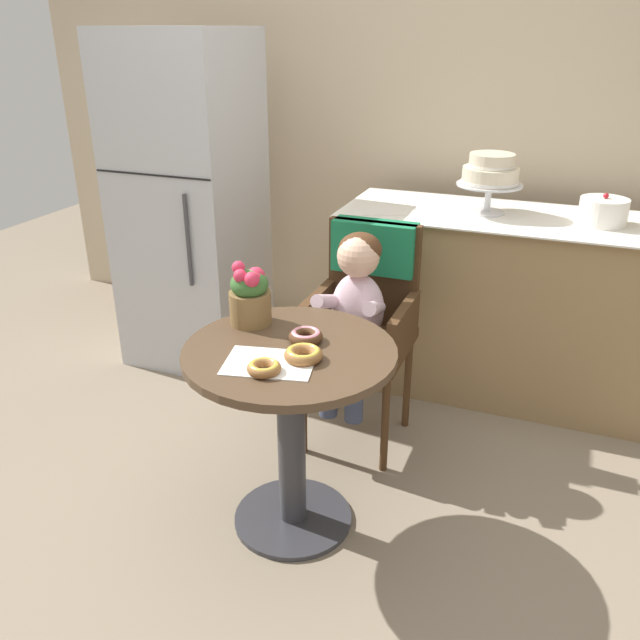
{
  "coord_description": "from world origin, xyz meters",
  "views": [
    {
      "loc": [
        0.81,
        -1.78,
        1.7
      ],
      "look_at": [
        0.05,
        0.15,
        0.77
      ],
      "focal_mm": 36.97,
      "sensor_mm": 36.0,
      "label": 1
    }
  ],
  "objects_px": {
    "seated_child": "(355,304)",
    "round_layer_cake": "(603,212)",
    "wicker_chair": "(367,299)",
    "donut_front": "(264,367)",
    "cafe_table": "(291,403)",
    "donut_mid": "(306,336)",
    "donut_side": "(303,354)",
    "flower_vase": "(250,295)",
    "tiered_cake_stand": "(491,174)",
    "refrigerator": "(190,205)"
  },
  "relations": [
    {
      "from": "flower_vase",
      "to": "refrigerator",
      "type": "bearing_deg",
      "value": 131.09
    },
    {
      "from": "cafe_table",
      "to": "tiered_cake_stand",
      "type": "height_order",
      "value": "tiered_cake_stand"
    },
    {
      "from": "donut_side",
      "to": "tiered_cake_stand",
      "type": "bearing_deg",
      "value": 75.13
    },
    {
      "from": "donut_side",
      "to": "flower_vase",
      "type": "bearing_deg",
      "value": 145.47
    },
    {
      "from": "wicker_chair",
      "to": "donut_mid",
      "type": "bearing_deg",
      "value": -95.62
    },
    {
      "from": "donut_side",
      "to": "donut_front",
      "type": "bearing_deg",
      "value": -123.18
    },
    {
      "from": "cafe_table",
      "to": "tiered_cake_stand",
      "type": "relative_size",
      "value": 2.4
    },
    {
      "from": "wicker_chair",
      "to": "refrigerator",
      "type": "height_order",
      "value": "refrigerator"
    },
    {
      "from": "seated_child",
      "to": "donut_mid",
      "type": "xyz_separation_m",
      "value": [
        -0.02,
        -0.47,
        0.06
      ]
    },
    {
      "from": "donut_side",
      "to": "cafe_table",
      "type": "bearing_deg",
      "value": 142.0
    },
    {
      "from": "wicker_chair",
      "to": "donut_front",
      "type": "distance_m",
      "value": 0.88
    },
    {
      "from": "flower_vase",
      "to": "refrigerator",
      "type": "relative_size",
      "value": 0.14
    },
    {
      "from": "seated_child",
      "to": "round_layer_cake",
      "type": "relative_size",
      "value": 3.52
    },
    {
      "from": "donut_front",
      "to": "donut_side",
      "type": "bearing_deg",
      "value": 56.82
    },
    {
      "from": "donut_mid",
      "to": "round_layer_cake",
      "type": "height_order",
      "value": "round_layer_cake"
    },
    {
      "from": "flower_vase",
      "to": "donut_side",
      "type": "bearing_deg",
      "value": -34.53
    },
    {
      "from": "donut_front",
      "to": "refrigerator",
      "type": "relative_size",
      "value": 0.06
    },
    {
      "from": "flower_vase",
      "to": "tiered_cake_stand",
      "type": "distance_m",
      "value": 1.35
    },
    {
      "from": "seated_child",
      "to": "tiered_cake_stand",
      "type": "xyz_separation_m",
      "value": [
        0.39,
        0.76,
        0.41
      ]
    },
    {
      "from": "seated_child",
      "to": "donut_mid",
      "type": "height_order",
      "value": "seated_child"
    },
    {
      "from": "seated_child",
      "to": "donut_side",
      "type": "bearing_deg",
      "value": -87.54
    },
    {
      "from": "donut_side",
      "to": "wicker_chair",
      "type": "bearing_deg",
      "value": 91.95
    },
    {
      "from": "wicker_chair",
      "to": "tiered_cake_stand",
      "type": "xyz_separation_m",
      "value": [
        0.39,
        0.6,
        0.44
      ]
    },
    {
      "from": "cafe_table",
      "to": "donut_side",
      "type": "distance_m",
      "value": 0.25
    },
    {
      "from": "seated_child",
      "to": "donut_front",
      "type": "distance_m",
      "value": 0.73
    },
    {
      "from": "donut_mid",
      "to": "tiered_cake_stand",
      "type": "distance_m",
      "value": 1.34
    },
    {
      "from": "cafe_table",
      "to": "donut_front",
      "type": "relative_size",
      "value": 6.7
    },
    {
      "from": "refrigerator",
      "to": "cafe_table",
      "type": "bearing_deg",
      "value": -46.33
    },
    {
      "from": "seated_child",
      "to": "tiered_cake_stand",
      "type": "relative_size",
      "value": 2.42
    },
    {
      "from": "wicker_chair",
      "to": "cafe_table",
      "type": "bearing_deg",
      "value": -97.81
    },
    {
      "from": "flower_vase",
      "to": "round_layer_cake",
      "type": "distance_m",
      "value": 1.63
    },
    {
      "from": "flower_vase",
      "to": "refrigerator",
      "type": "xyz_separation_m",
      "value": [
        -0.84,
        0.96,
        0.02
      ]
    },
    {
      "from": "cafe_table",
      "to": "round_layer_cake",
      "type": "xyz_separation_m",
      "value": [
        0.93,
        1.29,
        0.45
      ]
    },
    {
      "from": "seated_child",
      "to": "round_layer_cake",
      "type": "distance_m",
      "value": 1.19
    },
    {
      "from": "tiered_cake_stand",
      "to": "flower_vase",
      "type": "bearing_deg",
      "value": -119.13
    },
    {
      "from": "tiered_cake_stand",
      "to": "donut_mid",
      "type": "bearing_deg",
      "value": -108.27
    },
    {
      "from": "wicker_chair",
      "to": "donut_front",
      "type": "xyz_separation_m",
      "value": [
        -0.05,
        -0.88,
        0.1
      ]
    },
    {
      "from": "wicker_chair",
      "to": "seated_child",
      "type": "height_order",
      "value": "seated_child"
    },
    {
      "from": "seated_child",
      "to": "refrigerator",
      "type": "distance_m",
      "value": 1.24
    },
    {
      "from": "cafe_table",
      "to": "donut_front",
      "type": "distance_m",
      "value": 0.29
    },
    {
      "from": "seated_child",
      "to": "donut_side",
      "type": "distance_m",
      "value": 0.6
    },
    {
      "from": "wicker_chair",
      "to": "round_layer_cake",
      "type": "bearing_deg",
      "value": 30.1
    },
    {
      "from": "donut_mid",
      "to": "wicker_chair",
      "type": "bearing_deg",
      "value": 88.2
    },
    {
      "from": "donut_mid",
      "to": "refrigerator",
      "type": "xyz_separation_m",
      "value": [
        -1.08,
        1.03,
        0.11
      ]
    },
    {
      "from": "refrigerator",
      "to": "flower_vase",
      "type": "bearing_deg",
      "value": -48.91
    },
    {
      "from": "round_layer_cake",
      "to": "wicker_chair",
      "type": "bearing_deg",
      "value": -146.08
    },
    {
      "from": "cafe_table",
      "to": "donut_side",
      "type": "height_order",
      "value": "donut_side"
    },
    {
      "from": "tiered_cake_stand",
      "to": "round_layer_cake",
      "type": "xyz_separation_m",
      "value": [
        0.5,
        -0.01,
        -0.13
      ]
    },
    {
      "from": "tiered_cake_stand",
      "to": "round_layer_cake",
      "type": "bearing_deg",
      "value": -1.05
    },
    {
      "from": "flower_vase",
      "to": "cafe_table",
      "type": "bearing_deg",
      "value": -33.24
    }
  ]
}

